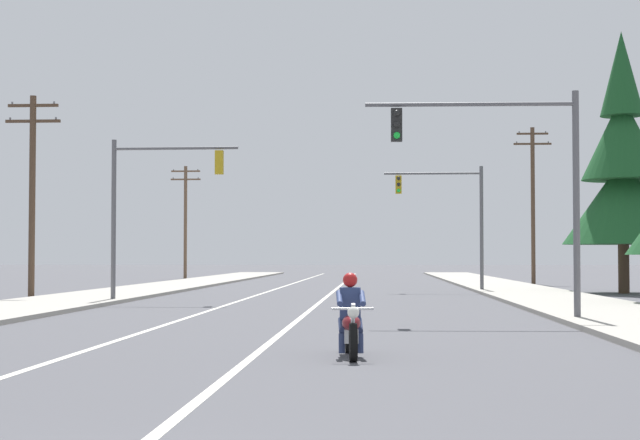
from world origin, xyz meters
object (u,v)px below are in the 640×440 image
at_px(motorcycle_with_rider, 351,323).
at_px(utility_pole_left_near, 32,188).
at_px(utility_pole_left_far, 185,217).
at_px(conifer_tree_right_verge_far, 623,173).
at_px(utility_pole_right_far, 533,200).
at_px(traffic_signal_mid_right, 453,209).
at_px(traffic_signal_near_right, 513,167).
at_px(traffic_signal_near_left, 150,195).

distance_m(motorcycle_with_rider, utility_pole_left_near, 26.83).
bearing_deg(utility_pole_left_far, conifer_tree_right_verge_far, -48.59).
distance_m(utility_pole_right_far, utility_pole_left_far, 29.00).
bearing_deg(traffic_signal_mid_right, conifer_tree_right_verge_far, -10.76).
height_order(traffic_signal_near_right, conifer_tree_right_verge_far, conifer_tree_right_verge_far).
relative_size(motorcycle_with_rider, traffic_signal_mid_right, 0.35).
height_order(traffic_signal_mid_right, utility_pole_left_near, utility_pole_left_near).
height_order(motorcycle_with_rider, traffic_signal_near_left, traffic_signal_near_left).
xyz_separation_m(utility_pole_left_far, conifer_tree_right_verge_far, (26.84, -30.44, 0.87)).
bearing_deg(conifer_tree_right_verge_far, motorcycle_with_rider, -111.73).
xyz_separation_m(utility_pole_right_far, conifer_tree_right_verge_far, (1.75, -15.92, 0.37)).
xyz_separation_m(motorcycle_with_rider, utility_pole_left_far, (-14.72, 60.85, 4.27)).
bearing_deg(motorcycle_with_rider, utility_pole_left_near, 121.08).
distance_m(traffic_signal_near_right, utility_pole_left_near, 22.18).
relative_size(traffic_signal_near_left, traffic_signal_mid_right, 1.00).
relative_size(motorcycle_with_rider, utility_pole_left_far, 0.25).
bearing_deg(traffic_signal_mid_right, traffic_signal_near_right, -90.26).
bearing_deg(utility_pole_left_near, motorcycle_with_rider, -58.92).
bearing_deg(traffic_signal_mid_right, utility_pole_left_far, 123.22).
height_order(motorcycle_with_rider, utility_pole_left_far, utility_pole_left_far).
distance_m(traffic_signal_near_right, utility_pole_left_far, 54.67).
height_order(traffic_signal_near_left, utility_pole_left_near, utility_pole_left_near).
distance_m(traffic_signal_mid_right, utility_pole_left_far, 34.60).
height_order(utility_pole_left_near, conifer_tree_right_verge_far, conifer_tree_right_verge_far).
xyz_separation_m(motorcycle_with_rider, traffic_signal_near_left, (-8.16, 19.92, 3.51)).
xyz_separation_m(motorcycle_with_rider, utility_pole_left_near, (-13.70, 22.73, 3.96)).
xyz_separation_m(motorcycle_with_rider, traffic_signal_near_right, (4.13, 9.53, 3.56)).
height_order(traffic_signal_mid_right, conifer_tree_right_verge_far, conifer_tree_right_verge_far).
bearing_deg(conifer_tree_right_verge_far, traffic_signal_mid_right, 169.24).
distance_m(traffic_signal_mid_right, utility_pole_left_near, 20.15).
bearing_deg(traffic_signal_near_left, traffic_signal_near_right, -40.20).
bearing_deg(motorcycle_with_rider, utility_pole_left_far, 103.60).
xyz_separation_m(traffic_signal_near_left, traffic_signal_mid_right, (12.39, 12.00, 0.00)).
relative_size(traffic_signal_near_right, traffic_signal_mid_right, 1.00).
height_order(traffic_signal_near_right, utility_pole_left_near, utility_pole_left_near).
relative_size(traffic_signal_near_left, utility_pole_right_far, 0.62).
xyz_separation_m(traffic_signal_near_right, conifer_tree_right_verge_far, (7.99, 20.88, 1.58)).
xyz_separation_m(traffic_signal_near_left, utility_pole_left_far, (-6.56, 40.93, 0.76)).
relative_size(traffic_signal_near_right, utility_pole_right_far, 0.62).
bearing_deg(traffic_signal_mid_right, traffic_signal_near_left, -135.92).
distance_m(utility_pole_left_near, utility_pole_right_far, 33.72).
relative_size(utility_pole_left_far, conifer_tree_right_verge_far, 0.71).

